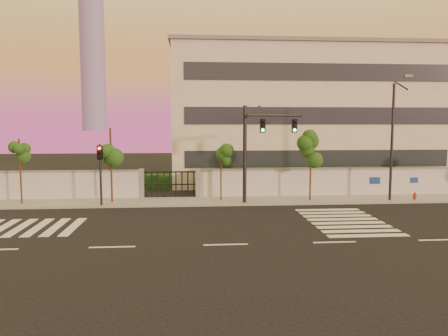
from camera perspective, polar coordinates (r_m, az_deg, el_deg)
The scene contains 15 objects.
ground at distance 19.84m, azimuth 0.21°, elevation -9.99°, with size 120.00×120.00×0.00m, color black.
sidewalk at distance 30.04m, azimuth -1.43°, elevation -4.35°, with size 60.00×3.00×0.15m, color gray.
perimeter_wall at distance 31.36m, azimuth -1.39°, elevation -2.07°, with size 60.00×0.36×2.20m.
hedge_row at distance 34.17m, azimuth 0.14°, elevation -1.83°, with size 41.00×4.25×1.80m.
institutional_building at distance 42.34m, azimuth 10.04°, elevation 6.82°, with size 24.40×12.40×12.25m.
distant_skyscraper at distance 310.85m, azimuth -16.86°, elevation 16.19°, with size 16.00×16.00×118.00m.
road_markings at distance 23.41m, azimuth -4.44°, elevation -7.50°, with size 57.00×7.62×0.02m.
street_tree_b at distance 31.29m, azimuth -25.09°, elevation 1.36°, with size 1.41×1.12×4.41m.
street_tree_c at distance 29.90m, azimuth -14.53°, elevation 2.54°, with size 1.57×1.25×5.12m.
street_tree_d at distance 29.72m, azimuth -0.37°, elevation 0.82°, with size 1.34×1.06×3.79m.
street_tree_e at distance 30.19m, azimuth 11.31°, elevation 2.30°, with size 1.48×1.18×4.87m.
traffic_signal_main at distance 28.84m, azimuth 4.38°, elevation 3.35°, with size 4.07×1.45×6.56m.
traffic_signal_secondary at distance 28.94m, azimuth -15.85°, elevation 0.07°, with size 0.32×0.32×4.09m.
streetlight_east at distance 31.58m, azimuth 21.25°, elevation 3.94°, with size 0.50×2.03×8.44m.
fire_hydrant at distance 32.93m, azimuth 23.64°, elevation -3.49°, with size 0.26×0.25×0.66m.
Camera 1 is at (-1.56, -19.01, 5.45)m, focal length 35.00 mm.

